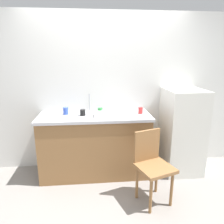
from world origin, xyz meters
name	(u,v)px	position (x,y,z in m)	size (l,w,h in m)	color
ground_plane	(111,198)	(0.00, 0.00, 0.00)	(8.00, 8.00, 0.00)	gray
back_wall	(105,92)	(0.00, 1.00, 1.21)	(4.80, 0.10, 2.42)	silver
cabinet_base	(95,146)	(-0.18, 0.65, 0.45)	(1.59, 0.60, 0.90)	olive
countertop	(95,116)	(-0.18, 0.65, 0.92)	(1.63, 0.64, 0.04)	#B7B7BC
faucet	(90,102)	(-0.25, 0.90, 1.07)	(0.02, 0.02, 0.27)	#B7B7BC
refrigerator	(182,131)	(1.16, 0.64, 0.65)	(0.55, 0.62, 1.29)	silver
chair	(152,163)	(0.50, -0.05, 0.50)	(0.51, 0.51, 0.89)	olive
dish_tray	(104,114)	(-0.05, 0.58, 0.96)	(0.28, 0.20, 0.05)	white
cup_blue	(66,111)	(-0.60, 0.72, 0.99)	(0.08, 0.08, 0.10)	blue
cup_green	(100,110)	(-0.10, 0.79, 0.97)	(0.07, 0.07, 0.07)	green
cup_black	(83,113)	(-0.35, 0.63, 0.98)	(0.08, 0.08, 0.09)	black
cup_red	(141,110)	(0.50, 0.66, 0.99)	(0.07, 0.07, 0.10)	red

